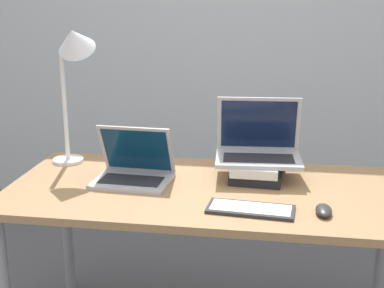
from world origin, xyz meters
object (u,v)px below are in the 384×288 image
at_px(laptop_on_books, 258,147).
at_px(wireless_keyboard, 251,209).
at_px(mouse, 324,210).
at_px(laptop_left, 134,170).
at_px(book_stack, 257,169).
at_px(desk_lamp, 73,57).

distance_m(laptop_on_books, wireless_keyboard, 0.41).
xyz_separation_m(laptop_on_books, mouse, (0.25, -0.38, -0.11)).
bearing_deg(laptop_left, mouse, -17.00).
distance_m(wireless_keyboard, mouse, 0.26).
relative_size(laptop_left, laptop_on_books, 0.86).
bearing_deg(book_stack, mouse, -54.60).
bearing_deg(book_stack, laptop_left, -166.29).
distance_m(wireless_keyboard, desk_lamp, 1.02).
bearing_deg(book_stack, wireless_keyboard, -90.99).
distance_m(mouse, desk_lamp, 1.22).
height_order(laptop_left, mouse, laptop_left).
distance_m(laptop_on_books, desk_lamp, 0.88).
height_order(laptop_on_books, desk_lamp, desk_lamp).
relative_size(laptop_left, desk_lamp, 0.49).
xyz_separation_m(laptop_left, book_stack, (0.50, 0.12, -0.01)).
distance_m(book_stack, desk_lamp, 0.92).
height_order(laptop_on_books, wireless_keyboard, laptop_on_books).
bearing_deg(desk_lamp, laptop_left, -30.12).
xyz_separation_m(laptop_on_books, desk_lamp, (-0.80, 0.02, 0.36)).
bearing_deg(laptop_on_books, mouse, -56.94).
xyz_separation_m(wireless_keyboard, desk_lamp, (-0.79, 0.41, 0.48)).
bearing_deg(mouse, book_stack, 125.40).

